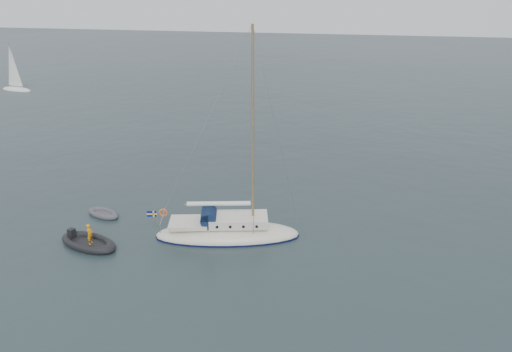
# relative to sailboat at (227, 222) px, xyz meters

# --- Properties ---
(ground) EXTENTS (300.00, 300.00, 0.00)m
(ground) POSITION_rel_sailboat_xyz_m (1.59, -1.27, -1.05)
(ground) COLOR black
(ground) RESTS_ON ground
(sailboat) EXTENTS (9.71, 2.91, 13.82)m
(sailboat) POSITION_rel_sailboat_xyz_m (0.00, 0.00, 0.00)
(sailboat) COLOR #ECE7CD
(sailboat) RESTS_ON ground
(dinghy) EXTENTS (2.72, 1.23, 0.39)m
(dinghy) POSITION_rel_sailboat_xyz_m (-9.44, 1.09, -0.87)
(dinghy) COLOR #525157
(dinghy) RESTS_ON ground
(rib) EXTENTS (4.21, 1.91, 1.56)m
(rib) POSITION_rel_sailboat_xyz_m (-8.14, -3.09, -0.80)
(rib) COLOR black
(rib) RESTS_ON ground
(distant_yacht_a) EXTENTS (5.74, 3.06, 7.60)m
(distant_yacht_a) POSITION_rel_sailboat_xyz_m (-45.55, 39.31, 2.20)
(distant_yacht_a) COLOR silver
(distant_yacht_a) RESTS_ON ground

